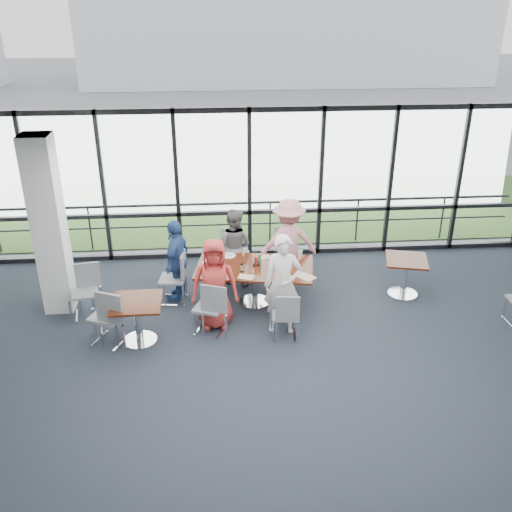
{
  "coord_description": "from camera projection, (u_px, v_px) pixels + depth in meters",
  "views": [
    {
      "loc": [
        -0.77,
        -6.34,
        5.33
      ],
      "look_at": [
        -0.06,
        2.59,
        1.1
      ],
      "focal_mm": 40.0,
      "sensor_mm": 36.0,
      "label": 1
    }
  ],
  "objects": [
    {
      "name": "floor",
      "position": [
        274.0,
        405.0,
        8.05
      ],
      "size": [
        12.0,
        10.0,
        0.02
      ],
      "primitive_type": "cube",
      "color": "#212832",
      "rests_on": "ground"
    },
    {
      "name": "ceiling",
      "position": [
        278.0,
        188.0,
        6.68
      ],
      "size": [
        12.0,
        10.0,
        0.04
      ],
      "primitive_type": "cube",
      "color": "silver",
      "rests_on": "ground"
    },
    {
      "name": "curtain_wall_back",
      "position": [
        249.0,
        185.0,
        11.87
      ],
      "size": [
        12.0,
        0.1,
        3.2
      ],
      "primitive_type": "cube",
      "color": "white",
      "rests_on": "ground"
    },
    {
      "name": "structural_column",
      "position": [
        49.0,
        227.0,
        9.81
      ],
      "size": [
        0.5,
        0.5,
        3.2
      ],
      "primitive_type": "cube",
      "color": "white",
      "rests_on": "ground"
    },
    {
      "name": "apron",
      "position": [
        238.0,
        185.0,
        17.06
      ],
      "size": [
        80.0,
        70.0,
        0.02
      ],
      "primitive_type": "cube",
      "color": "gray",
      "rests_on": "ground"
    },
    {
      "name": "grass_strip",
      "position": [
        242.0,
        207.0,
        15.25
      ],
      "size": [
        80.0,
        5.0,
        0.01
      ],
      "primitive_type": "cube",
      "color": "#3A5B24",
      "rests_on": "ground"
    },
    {
      "name": "hangar_main",
      "position": [
        283.0,
        28.0,
        35.89
      ],
      "size": [
        24.0,
        10.0,
        6.0
      ],
      "primitive_type": "cube",
      "color": "silver",
      "rests_on": "ground"
    },
    {
      "name": "guard_rail",
      "position": [
        248.0,
        223.0,
        12.88
      ],
      "size": [
        12.0,
        0.06,
        0.06
      ],
      "primitive_type": "cylinder",
      "rotation": [
        0.0,
        1.57,
        0.0
      ],
      "color": "#2D2D33",
      "rests_on": "ground"
    },
    {
      "name": "main_table",
      "position": [
        255.0,
        272.0,
        10.37
      ],
      "size": [
        2.26,
        1.49,
        0.75
      ],
      "rotation": [
        0.0,
        0.0,
        -0.17
      ],
      "color": "#331A0E",
      "rests_on": "ground"
    },
    {
      "name": "side_table_left",
      "position": [
        137.0,
        308.0,
        9.22
      ],
      "size": [
        0.81,
        0.81,
        0.75
      ],
      "rotation": [
        0.0,
        0.0,
        0.01
      ],
      "color": "#331A0E",
      "rests_on": "ground"
    },
    {
      "name": "side_table_right",
      "position": [
        406.0,
        266.0,
        10.66
      ],
      "size": [
        0.91,
        0.91,
        0.75
      ],
      "rotation": [
        0.0,
        0.0,
        -0.24
      ],
      "color": "#331A0E",
      "rests_on": "ground"
    },
    {
      "name": "diner_near_left",
      "position": [
        215.0,
        284.0,
        9.59
      ],
      "size": [
        0.8,
        0.54,
        1.62
      ],
      "primitive_type": "imported",
      "rotation": [
        0.0,
        0.0,
        -0.03
      ],
      "color": "red",
      "rests_on": "ground"
    },
    {
      "name": "diner_near_right",
      "position": [
        283.0,
        284.0,
        9.45
      ],
      "size": [
        0.69,
        0.55,
        1.74
      ],
      "primitive_type": "imported",
      "rotation": [
        0.0,
        0.0,
        -0.15
      ],
      "color": "silver",
      "rests_on": "ground"
    },
    {
      "name": "diner_far_left",
      "position": [
        234.0,
        246.0,
        11.09
      ],
      "size": [
        0.87,
        0.72,
        1.54
      ],
      "primitive_type": "imported",
      "rotation": [
        0.0,
        0.0,
        2.73
      ],
      "color": "slate",
      "rests_on": "ground"
    },
    {
      "name": "diner_far_right",
      "position": [
        288.0,
        242.0,
        11.02
      ],
      "size": [
        1.17,
        0.67,
        1.74
      ],
      "primitive_type": "imported",
      "rotation": [
        0.0,
        0.0,
        3.22
      ],
      "color": "pink",
      "rests_on": "ground"
    },
    {
      "name": "diner_end",
      "position": [
        177.0,
        260.0,
        10.47
      ],
      "size": [
        0.77,
        1.04,
        1.58
      ],
      "primitive_type": "imported",
      "rotation": [
        0.0,
        0.0,
        -1.89
      ],
      "color": "#2C4C88",
      "rests_on": "ground"
    },
    {
      "name": "chair_main_nl",
      "position": [
        209.0,
        307.0,
        9.55
      ],
      "size": [
        0.6,
        0.6,
        0.95
      ],
      "primitive_type": null,
      "rotation": [
        0.0,
        0.0,
        -0.37
      ],
      "color": "gray",
      "rests_on": "ground"
    },
    {
      "name": "chair_main_nr",
      "position": [
        285.0,
        315.0,
        9.43
      ],
      "size": [
        0.45,
        0.45,
        0.84
      ],
      "primitive_type": null,
      "rotation": [
        0.0,
        0.0,
        -0.1
      ],
      "color": "gray",
      "rests_on": "ground"
    },
    {
      "name": "chair_main_fl",
      "position": [
        236.0,
        254.0,
        11.48
      ],
      "size": [
        0.58,
        0.58,
        0.91
      ],
      "primitive_type": null,
      "rotation": [
        0.0,
        0.0,
        2.75
      ],
      "color": "gray",
      "rests_on": "ground"
    },
    {
      "name": "chair_main_fr",
      "position": [
        290.0,
        255.0,
        11.4
      ],
      "size": [
        0.58,
        0.58,
        0.97
      ],
      "primitive_type": null,
      "rotation": [
        0.0,
        0.0,
        2.87
      ],
      "color": "gray",
      "rests_on": "ground"
    },
    {
      "name": "chair_main_end",
      "position": [
        173.0,
        279.0,
        10.49
      ],
      "size": [
        0.51,
        0.51,
        0.94
      ],
      "primitive_type": null,
      "rotation": [
        0.0,
        0.0,
        -1.69
      ],
      "color": "gray",
      "rests_on": "ground"
    },
    {
      "name": "chair_spare_la",
      "position": [
        107.0,
        316.0,
        9.24
      ],
      "size": [
        0.65,
        0.65,
        1.0
      ],
      "primitive_type": null,
      "rotation": [
        0.0,
        0.0,
        -0.42
      ],
      "color": "gray",
      "rests_on": "ground"
    },
    {
      "name": "chair_spare_lb",
      "position": [
        85.0,
        293.0,
        10.03
      ],
      "size": [
        0.53,
        0.53,
        0.92
      ],
      "primitive_type": null,
      "rotation": [
        0.0,
        0.0,
        3.33
      ],
      "color": "gray",
      "rests_on": "ground"
    },
    {
      "name": "plate_nl",
      "position": [
        220.0,
        273.0,
        10.07
      ],
      "size": [
        0.24,
        0.24,
        0.01
      ],
      "primitive_type": "cylinder",
      "color": "white",
      "rests_on": "main_table"
    },
    {
      "name": "plate_nr",
      "position": [
        288.0,
        278.0,
        9.89
      ],
      "size": [
        0.24,
        0.24,
        0.01
      ],
      "primitive_type": "cylinder",
      "color": "white",
      "rests_on": "main_table"
    },
    {
      "name": "plate_fl",
      "position": [
        229.0,
        256.0,
        10.73
      ],
      "size": [
        0.27,
        0.27,
        0.01
      ],
      "primitive_type": "cylinder",
      "color": "white",
      "rests_on": "main_table"
    },
    {
      "name": "plate_fr",
      "position": [
        285.0,
        259.0,
        10.6
      ],
      "size": [
        0.24,
        0.24,
        0.01
      ],
      "primitive_type": "cylinder",
      "color": "white",
      "rests_on": "main_table"
    },
    {
      "name": "plate_end",
      "position": [
        209.0,
        263.0,
        10.44
      ],
      "size": [
        0.26,
        0.26,
        0.01
      ],
      "primitive_type": "cylinder",
      "color": "white",
      "rests_on": "main_table"
    },
    {
      "name": "tumbler_a",
      "position": [
        242.0,
        268.0,
        10.1
      ],
      "size": [
        0.07,
        0.07,
        0.14
      ],
      "primitive_type": "cylinder",
      "color": "white",
      "rests_on": "main_table"
    },
    {
      "name": "tumbler_b",
      "position": [
        270.0,
        269.0,
        10.08
      ],
      "size": [
        0.06,
        0.06,
        0.13
      ],
      "primitive_type": "cylinder",
      "color": "white",
      "rests_on": "main_table"
    },
    {
      "name": "tumbler_c",
      "position": [
        259.0,
        258.0,
        10.49
      ],
      "size": [
        0.06,
        0.06,
        0.13
      ],
      "primitive_type": "cylinder",
      "color": "white",
      "rests_on": "main_table"
    },
    {
      "name": "tumbler_d",
      "position": [
        212.0,
        264.0,
        10.26
      ],
      "size": [
        0.07,
        0.07,
        0.14
      ],
      "primitive_type": "cylinder",
      "color": "white",
      "rests_on": "main_table"
    },
    {
      "name": "menu_a",
      "position": [
        246.0,
        277.0,
        9.95
      ],
      "size": [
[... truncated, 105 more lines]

